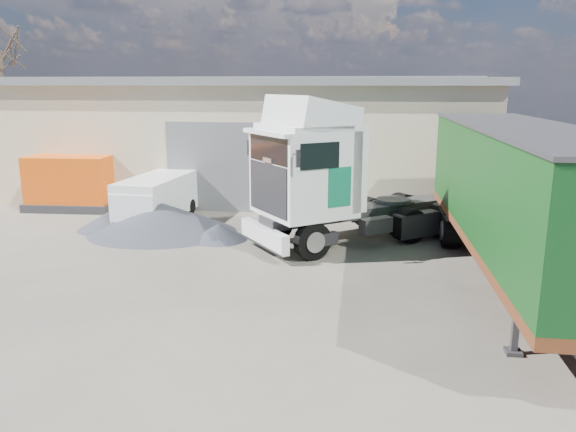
# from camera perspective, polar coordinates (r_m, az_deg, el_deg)

# --- Properties ---
(ground) EXTENTS (120.00, 120.00, 0.00)m
(ground) POSITION_cam_1_polar(r_m,az_deg,el_deg) (13.42, -10.62, -9.07)
(ground) COLOR #2B2923
(ground) RESTS_ON ground
(warehouse) EXTENTS (30.60, 12.60, 5.42)m
(warehouse) POSITION_cam_1_polar(r_m,az_deg,el_deg) (29.62, -11.74, 8.34)
(warehouse) COLOR #B6A78C
(warehouse) RESTS_ON ground
(tractor_unit) EXTENTS (7.12, 6.35, 4.75)m
(tractor_unit) POSITION_cam_1_polar(r_m,az_deg,el_deg) (17.78, 4.15, 3.33)
(tractor_unit) COLOR black
(tractor_unit) RESTS_ON ground
(box_trailer) EXTENTS (2.87, 12.30, 4.07)m
(box_trailer) POSITION_cam_1_polar(r_m,az_deg,el_deg) (15.07, 22.42, 2.44)
(box_trailer) COLOR #2D2D30
(box_trailer) RESTS_ON ground
(panel_van) EXTENTS (1.93, 4.21, 1.68)m
(panel_van) POSITION_cam_1_polar(r_m,az_deg,el_deg) (21.53, -13.36, 1.69)
(panel_van) COLOR black
(panel_van) RESTS_ON ground
(orange_skip) EXTENTS (3.66, 2.42, 2.21)m
(orange_skip) POSITION_cam_1_polar(r_m,az_deg,el_deg) (24.88, -21.01, 2.91)
(orange_skip) COLOR #2D2D30
(orange_skip) RESTS_ON ground
(gravel_heap) EXTENTS (6.85, 6.33, 1.07)m
(gravel_heap) POSITION_cam_1_polar(r_m,az_deg,el_deg) (19.92, -12.85, -0.31)
(gravel_heap) COLOR #20222A
(gravel_heap) RESTS_ON ground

